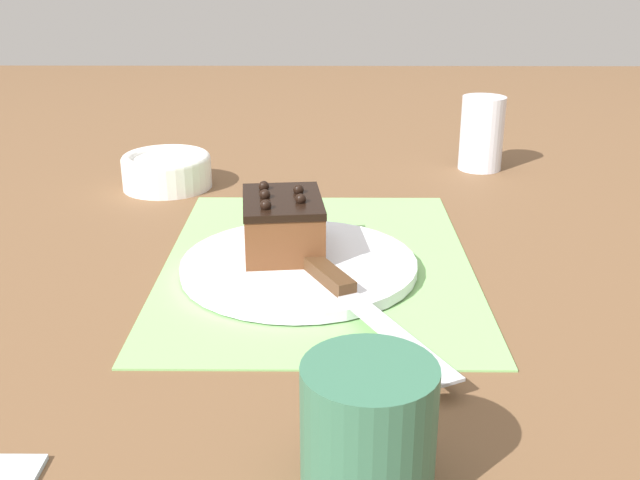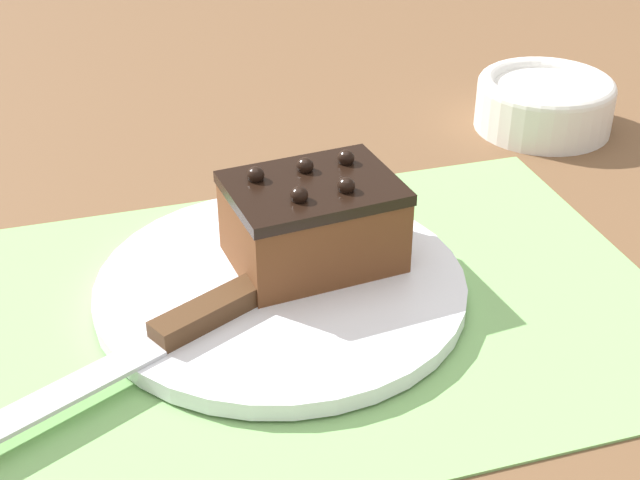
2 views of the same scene
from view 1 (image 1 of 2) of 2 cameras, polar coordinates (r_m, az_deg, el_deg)
name	(u,v)px [view 1 (image 1 of 2)]	position (r m, az deg, el deg)	size (l,w,h in m)	color
ground_plane	(318,263)	(0.84, -0.19, -1.79)	(3.00, 3.00, 0.00)	brown
placemat_woven	(318,262)	(0.84, -0.19, -1.67)	(0.46, 0.34, 0.00)	#7AB266
cake_plate	(299,265)	(0.81, -1.61, -1.93)	(0.26, 0.26, 0.01)	white
chocolate_cake	(283,224)	(0.82, -2.86, 1.23)	(0.12, 0.10, 0.07)	brown
serving_knife	(349,293)	(0.72, 2.23, -4.08)	(0.24, 0.13, 0.01)	#472D19
drinking_glass	(482,133)	(1.22, 12.23, 7.95)	(0.07, 0.07, 0.12)	white
small_bowl	(167,169)	(1.12, -11.60, 5.29)	(0.13, 0.13, 0.05)	white
coffee_mug	(368,429)	(0.49, 3.67, -14.17)	(0.10, 0.09, 0.09)	#33664C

